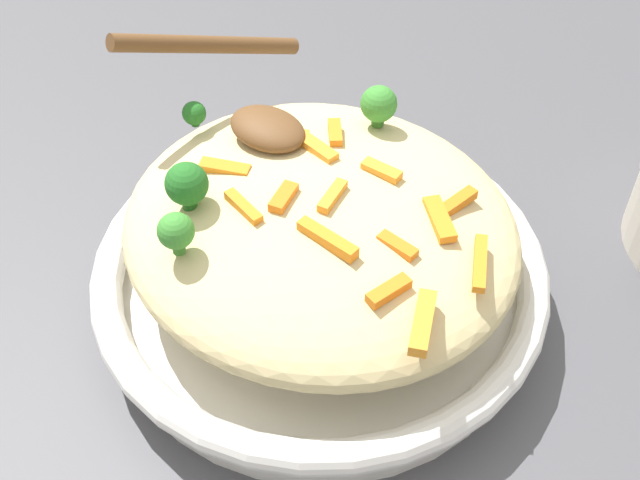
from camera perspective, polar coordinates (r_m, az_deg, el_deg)
ground_plane at (r=0.60m, az=0.00°, el=-4.25°), size 2.40×2.40×0.00m
serving_bowl at (r=0.58m, az=0.00°, el=-2.61°), size 0.31×0.31×0.05m
pasta_mound at (r=0.54m, az=0.00°, el=0.86°), size 0.26×0.24×0.06m
carrot_piece_0 at (r=0.55m, az=-0.29°, el=6.28°), size 0.04×0.01×0.01m
carrot_piece_1 at (r=0.50m, az=5.26°, el=-0.39°), size 0.03×0.01×0.01m
carrot_piece_2 at (r=0.51m, az=0.56°, el=2.66°), size 0.01×0.03×0.01m
carrot_piece_3 at (r=0.49m, az=0.51°, el=0.05°), size 0.04×0.01×0.01m
carrot_piece_4 at (r=0.55m, az=-6.46°, el=4.83°), size 0.03×0.02×0.01m
carrot_piece_5 at (r=0.52m, az=-5.20°, el=2.16°), size 0.03×0.01×0.01m
carrot_piece_6 at (r=0.46m, az=6.97°, el=-5.57°), size 0.03×0.04×0.01m
carrot_piece_7 at (r=0.52m, az=-2.49°, el=2.87°), size 0.02×0.03×0.01m
carrot_piece_8 at (r=0.57m, az=-2.05°, el=7.14°), size 0.03×0.02×0.01m
carrot_piece_9 at (r=0.54m, az=4.18°, el=4.65°), size 0.03×0.01×0.01m
carrot_piece_10 at (r=0.53m, az=9.33°, el=2.56°), size 0.01×0.03×0.01m
carrot_piece_11 at (r=0.50m, az=10.78°, el=-1.54°), size 0.03×0.04×0.01m
carrot_piece_12 at (r=0.51m, az=8.10°, el=1.42°), size 0.03×0.03×0.01m
carrot_piece_13 at (r=0.47m, az=4.68°, el=-3.45°), size 0.02×0.03×0.01m
carrot_piece_14 at (r=0.57m, az=1.03°, el=7.21°), size 0.02×0.02×0.01m
broccoli_floret_0 at (r=0.52m, az=-9.01°, el=3.74°), size 0.03×0.03×0.03m
broccoli_floret_1 at (r=0.58m, az=4.00°, el=9.15°), size 0.03×0.03×0.03m
broccoli_floret_2 at (r=0.49m, az=-9.73°, el=0.56°), size 0.02×0.02×0.03m
broccoli_floret_3 at (r=0.59m, az=-8.52°, el=8.47°), size 0.02×0.02×0.02m
serving_spoon at (r=0.57m, az=-4.97°, el=9.52°), size 0.12×0.14×0.07m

